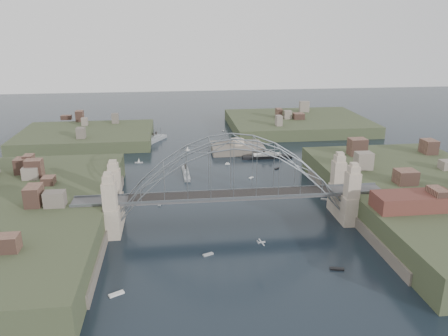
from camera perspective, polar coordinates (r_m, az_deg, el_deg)
ground at (r=121.60m, az=1.03°, el=-7.14°), size 500.00×500.00×0.00m
bridge at (r=116.83m, az=1.07°, el=-1.67°), size 84.00×13.80×24.60m
shore_west at (r=126.89m, az=-25.75°, el=-6.98°), size 50.50×90.00×12.00m
shore_east at (r=140.13m, az=25.02°, el=-4.53°), size 50.50×90.00×12.00m
headland_nw at (r=213.87m, az=-17.42°, el=3.46°), size 60.00×45.00×9.00m
headland_ne at (r=234.02m, az=9.51°, el=5.35°), size 70.00×55.00×9.50m
fort_island at (r=188.29m, az=1.71°, el=2.09°), size 22.00×16.00×9.40m
wharf_shed at (r=119.52m, az=23.50°, el=-3.99°), size 20.00×8.00×4.00m
finger_pier at (r=110.15m, az=24.20°, el=-11.36°), size 4.00×22.00×1.40m
naval_cruiser_near at (r=159.27m, az=-4.98°, el=-0.62°), size 2.66×16.19×4.84m
naval_cruiser_far at (r=206.23m, az=-8.96°, el=3.68°), size 10.91×16.58×5.98m
ocean_liner at (r=179.05m, az=5.65°, el=1.52°), size 20.34×2.78×4.99m
aeroplane at (r=99.76m, az=4.81°, el=-9.62°), size 1.90×3.46×0.50m
small_boat_a at (r=134.48m, az=-8.33°, el=-4.62°), size 1.35×2.62×1.43m
small_boat_b at (r=155.64m, az=3.55°, el=-1.28°), size 1.87×1.64×0.45m
small_boat_c at (r=105.79m, az=-2.10°, el=-11.20°), size 2.68×1.78×0.45m
small_boat_d at (r=166.49m, az=6.93°, el=-0.06°), size 2.28×2.13×0.45m
small_boat_e at (r=175.08m, az=-11.03°, el=0.86°), size 3.14×1.27×2.38m
small_boat_f at (r=170.30m, az=0.46°, el=0.55°), size 1.77×0.82×1.43m
small_boat_g at (r=103.32m, az=14.50°, el=-12.62°), size 3.25×1.71×0.45m
small_boat_h at (r=189.42m, az=-4.78°, el=2.53°), size 2.09×1.19×2.38m
small_boat_i at (r=140.15m, az=13.06°, el=-4.01°), size 2.83×2.05×0.45m
small_boat_j at (r=94.72m, az=-13.84°, el=-15.66°), size 3.27×2.40×0.45m
small_boat_k at (r=224.07m, az=-0.12°, el=4.87°), size 1.25×1.85×0.45m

